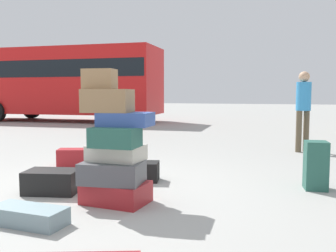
% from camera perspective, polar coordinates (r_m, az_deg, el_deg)
% --- Properties ---
extents(ground_plane, '(80.00, 80.00, 0.00)m').
position_cam_1_polar(ground_plane, '(4.59, -12.12, -10.52)').
color(ground_plane, '#9E9E99').
extents(suitcase_tower, '(0.82, 0.60, 1.50)m').
position_cam_1_polar(suitcase_tower, '(4.15, -8.37, -3.51)').
color(suitcase_tower, maroon).
rests_on(suitcase_tower, ground).
extents(suitcase_slate_behind_tower, '(0.75, 0.36, 0.17)m').
position_cam_1_polar(suitcase_slate_behind_tower, '(3.77, -20.86, -12.87)').
color(suitcase_slate_behind_tower, gray).
rests_on(suitcase_slate_behind_tower, ground).
extents(suitcase_maroon_foreground_far, '(0.72, 0.48, 0.29)m').
position_cam_1_polar(suitcase_maroon_foreground_far, '(6.43, -13.79, -4.75)').
color(suitcase_maroon_foreground_far, maroon).
rests_on(suitcase_maroon_foreground_far, ground).
extents(suitcase_black_upright_blue, '(0.71, 0.46, 0.27)m').
position_cam_1_polar(suitcase_black_upright_blue, '(5.22, -5.14, -7.00)').
color(suitcase_black_upright_blue, black).
rests_on(suitcase_black_upright_blue, ground).
extents(suitcase_black_left_side, '(0.71, 0.53, 0.28)m').
position_cam_1_polar(suitcase_black_left_side, '(4.80, -17.54, -8.21)').
color(suitcase_black_left_side, black).
rests_on(suitcase_black_left_side, ground).
extents(suitcase_teal_foreground_near, '(0.30, 0.31, 0.62)m').
position_cam_1_polar(suitcase_teal_foreground_near, '(5.08, 21.95, -5.68)').
color(suitcase_teal_foreground_near, '#26594C').
rests_on(suitcase_teal_foreground_near, ground).
extents(person_bearded_onlooker, '(0.30, 0.30, 1.68)m').
position_cam_1_polar(person_bearded_onlooker, '(8.19, 20.26, 3.24)').
color(person_bearded_onlooker, brown).
rests_on(person_bearded_onlooker, ground).
extents(person_tourist_with_camera, '(0.30, 0.30, 1.65)m').
position_cam_1_polar(person_tourist_with_camera, '(10.74, -9.76, 3.69)').
color(person_tourist_with_camera, brown).
rests_on(person_tourist_with_camera, ground).
extents(parked_bus, '(8.37, 2.99, 3.15)m').
position_cam_1_polar(parked_bus, '(16.92, -15.54, 6.95)').
color(parked_bus, red).
rests_on(parked_bus, ground).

